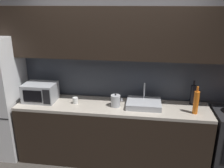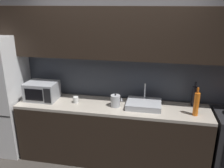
{
  "view_description": "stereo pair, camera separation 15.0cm",
  "coord_description": "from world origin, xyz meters",
  "px_view_note": "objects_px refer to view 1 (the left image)",
  "views": [
    {
      "loc": [
        0.44,
        -2.15,
        2.29
      ],
      "look_at": [
        0.0,
        0.9,
        1.22
      ],
      "focal_mm": 37.81,
      "sensor_mm": 36.0,
      "label": 1
    },
    {
      "loc": [
        0.59,
        -2.13,
        2.29
      ],
      "look_at": [
        0.0,
        0.9,
        1.22
      ],
      "focal_mm": 37.81,
      "sensor_mm": 36.0,
      "label": 2
    }
  ],
  "objects_px": {
    "microwave": "(40,92)",
    "wine_bottle_dark": "(193,94)",
    "mug_white": "(75,100)",
    "kettle": "(116,101)",
    "wine_bottle_orange": "(196,102)"
  },
  "relations": [
    {
      "from": "kettle",
      "to": "wine_bottle_orange",
      "type": "bearing_deg",
      "value": -3.91
    },
    {
      "from": "microwave",
      "to": "wine_bottle_dark",
      "type": "relative_size",
      "value": 1.3
    },
    {
      "from": "kettle",
      "to": "wine_bottle_dark",
      "type": "bearing_deg",
      "value": 12.36
    },
    {
      "from": "microwave",
      "to": "wine_bottle_orange",
      "type": "height_order",
      "value": "wine_bottle_orange"
    },
    {
      "from": "microwave",
      "to": "kettle",
      "type": "relative_size",
      "value": 2.41
    },
    {
      "from": "wine_bottle_orange",
      "to": "mug_white",
      "type": "bearing_deg",
      "value": 176.88
    },
    {
      "from": "wine_bottle_dark",
      "to": "mug_white",
      "type": "xyz_separation_m",
      "value": [
        -1.68,
        -0.22,
        -0.1
      ]
    },
    {
      "from": "microwave",
      "to": "mug_white",
      "type": "relative_size",
      "value": 5.0
    },
    {
      "from": "microwave",
      "to": "wine_bottle_dark",
      "type": "height_order",
      "value": "wine_bottle_dark"
    },
    {
      "from": "mug_white",
      "to": "wine_bottle_orange",
      "type": "bearing_deg",
      "value": -3.12
    },
    {
      "from": "mug_white",
      "to": "kettle",
      "type": "bearing_deg",
      "value": -1.7
    },
    {
      "from": "microwave",
      "to": "mug_white",
      "type": "xyz_separation_m",
      "value": [
        0.54,
        -0.03,
        -0.09
      ]
    },
    {
      "from": "wine_bottle_orange",
      "to": "mug_white",
      "type": "distance_m",
      "value": 1.67
    },
    {
      "from": "microwave",
      "to": "wine_bottle_dark",
      "type": "xyz_separation_m",
      "value": [
        2.21,
        0.19,
        0.01
      ]
    },
    {
      "from": "microwave",
      "to": "wine_bottle_orange",
      "type": "relative_size",
      "value": 1.22
    }
  ]
}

